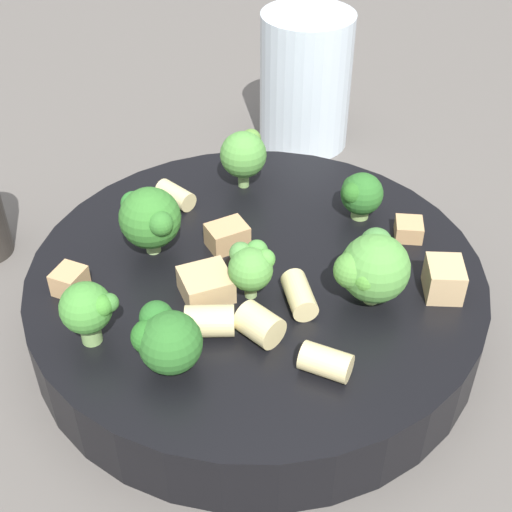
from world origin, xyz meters
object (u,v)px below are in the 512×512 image
at_px(rigatoni_1, 210,321).
at_px(rigatoni_2, 306,291).
at_px(broccoli_floret_3, 88,309).
at_px(rigatoni_3, 260,325).
at_px(broccoli_floret_4, 251,266).
at_px(chicken_chunk_0, 409,229).
at_px(pasta_bowl, 256,291).
at_px(broccoli_floret_0, 372,267).
at_px(broccoli_floret_5, 362,195).
at_px(rigatoni_0, 326,362).
at_px(broccoli_floret_1, 166,339).
at_px(chicken_chunk_3, 70,281).
at_px(chicken_chunk_4, 229,235).
at_px(chicken_chunk_1, 202,281).
at_px(drinking_glass, 305,89).
at_px(broccoli_floret_6, 150,218).
at_px(rigatoni_4, 178,194).
at_px(chicken_chunk_2, 444,279).
at_px(broccoli_floret_2, 244,153).

xyz_separation_m(rigatoni_1, rigatoni_2, (0.01, 0.06, -0.00)).
height_order(broccoli_floret_3, rigatoni_3, broccoli_floret_3).
height_order(broccoli_floret_4, chicken_chunk_0, broccoli_floret_4).
xyz_separation_m(pasta_bowl, chicken_chunk_0, (0.03, 0.09, 0.02)).
height_order(broccoli_floret_0, broccoli_floret_5, broccoli_floret_0).
bearing_deg(rigatoni_0, pasta_bowl, 165.24).
xyz_separation_m(broccoli_floret_1, chicken_chunk_3, (-0.08, -0.01, -0.01)).
bearing_deg(chicken_chunk_4, broccoli_floret_0, 19.69).
distance_m(broccoli_floret_4, rigatoni_0, 0.07).
height_order(broccoli_floret_4, chicken_chunk_1, broccoli_floret_4).
relative_size(chicken_chunk_0, drinking_glass, 0.16).
height_order(broccoli_floret_1, chicken_chunk_3, broccoli_floret_1).
xyz_separation_m(broccoli_floret_5, chicken_chunk_3, (-0.05, -0.18, -0.01)).
height_order(broccoli_floret_6, chicken_chunk_1, broccoli_floret_6).
bearing_deg(broccoli_floret_4, drinking_glass, 131.69).
xyz_separation_m(broccoli_floret_6, chicken_chunk_4, (0.02, 0.04, -0.02)).
relative_size(broccoli_floret_5, chicken_chunk_1, 1.16).
relative_size(rigatoni_3, rigatoni_4, 0.83).
bearing_deg(broccoli_floret_5, broccoli_floret_6, -113.41).
bearing_deg(pasta_bowl, chicken_chunk_2, 41.07).
bearing_deg(rigatoni_1, pasta_bowl, 116.82).
distance_m(broccoli_floret_5, rigatoni_4, 0.12).
bearing_deg(broccoli_floret_2, rigatoni_0, -24.20).
bearing_deg(chicken_chunk_0, broccoli_floret_3, -101.76).
relative_size(pasta_bowl, broccoli_floret_3, 7.28).
bearing_deg(broccoli_floret_2, rigatoni_1, -44.81).
distance_m(broccoli_floret_3, rigatoni_0, 0.12).
distance_m(broccoli_floret_2, chicken_chunk_0, 0.12).
distance_m(broccoli_floret_3, broccoli_floret_5, 0.19).
bearing_deg(rigatoni_3, rigatoni_1, -135.06).
distance_m(rigatoni_1, rigatoni_4, 0.12).
bearing_deg(rigatoni_4, chicken_chunk_4, -0.76).
xyz_separation_m(rigatoni_3, chicken_chunk_1, (-0.05, -0.00, -0.00)).
bearing_deg(chicken_chunk_4, broccoli_floret_4, -20.71).
bearing_deg(rigatoni_3, chicken_chunk_2, 70.72).
bearing_deg(broccoli_floret_4, rigatoni_1, -72.85).
bearing_deg(pasta_bowl, drinking_glass, 131.43).
bearing_deg(chicken_chunk_4, drinking_glass, 125.75).
bearing_deg(pasta_bowl, broccoli_floret_2, 146.73).
xyz_separation_m(broccoli_floret_1, rigatoni_2, (0.01, 0.09, -0.01)).
height_order(rigatoni_4, chicken_chunk_4, chicken_chunk_4).
distance_m(broccoli_floret_3, rigatoni_1, 0.06).
bearing_deg(rigatoni_2, rigatoni_1, -102.61).
xyz_separation_m(broccoli_floret_3, chicken_chunk_1, (0.00, 0.07, -0.02)).
bearing_deg(broccoli_floret_0, chicken_chunk_0, 113.08).
distance_m(rigatoni_0, chicken_chunk_1, 0.09).
bearing_deg(rigatoni_2, chicken_chunk_4, -176.89).
bearing_deg(drinking_glass, rigatoni_4, -69.33).
bearing_deg(chicken_chunk_3, broccoli_floret_4, 50.57).
distance_m(chicken_chunk_1, drinking_glass, 0.25).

